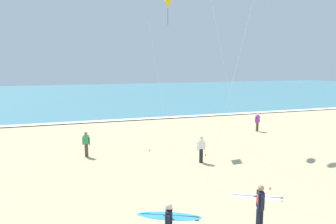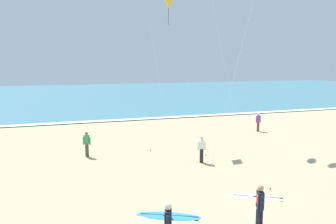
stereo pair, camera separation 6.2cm
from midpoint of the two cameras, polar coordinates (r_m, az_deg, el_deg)
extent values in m
cube|color=teal|center=(62.65, -13.57, 3.01)|extent=(160.00, 60.00, 0.08)
cube|color=white|center=(33.36, -9.30, -1.43)|extent=(160.00, 1.05, 0.01)
cylinder|color=black|center=(12.07, 15.64, -18.07)|extent=(0.13, 0.13, 0.88)
cylinder|color=black|center=(12.24, 16.20, -17.69)|extent=(0.13, 0.13, 0.88)
cube|color=black|center=(11.85, 16.07, -14.67)|extent=(0.31, 0.39, 0.60)
cube|color=red|center=(11.81, 15.57, -14.52)|extent=(0.08, 0.19, 0.32)
sphere|color=#A87A59|center=(11.69, 16.16, -12.77)|extent=(0.21, 0.21, 0.21)
cylinder|color=black|center=(11.66, 16.34, -15.28)|extent=(0.09, 0.09, 0.56)
cylinder|color=black|center=(12.02, 15.83, -13.76)|extent=(0.09, 0.09, 0.26)
cylinder|color=black|center=(12.13, 15.42, -14.18)|extent=(0.26, 0.16, 0.14)
ellipsoid|color=white|center=(12.20, 15.65, -14.27)|extent=(2.05, 1.22, 0.19)
cube|color=#333333|center=(12.18, 15.65, -14.11)|extent=(1.63, 0.63, 0.11)
cube|color=#262628|center=(12.44, 19.47, -14.34)|extent=(0.12, 0.05, 0.14)
cube|color=black|center=(10.14, 0.21, -18.46)|extent=(0.31, 0.39, 0.60)
cube|color=yellow|center=(10.12, -0.41, -18.24)|extent=(0.08, 0.19, 0.32)
sphere|color=beige|center=(9.95, 0.21, -16.31)|extent=(0.21, 0.21, 0.21)
cylinder|color=black|center=(10.29, 0.28, -17.34)|extent=(0.09, 0.09, 0.26)
cylinder|color=black|center=(10.44, -0.04, -17.75)|extent=(0.26, 0.17, 0.14)
ellipsoid|color=#3399D8|center=(10.49, 0.32, -17.86)|extent=(2.09, 1.26, 0.15)
cube|color=#333333|center=(10.47, 0.32, -17.68)|extent=(1.67, 0.68, 0.07)
cube|color=#262628|center=(10.51, 5.22, -18.25)|extent=(0.12, 0.06, 0.14)
cylinder|color=black|center=(23.42, 0.16, 16.47)|extent=(0.02, 0.02, 1.15)
cylinder|color=silver|center=(22.16, -1.42, 4.61)|extent=(1.87, 1.72, 8.35)
cylinder|color=brown|center=(21.79, -3.07, -6.74)|extent=(0.06, 0.06, 0.10)
cylinder|color=silver|center=(21.70, 10.25, 6.95)|extent=(3.57, 1.90, 10.28)
cylinder|color=brown|center=(20.84, 6.77, -7.50)|extent=(0.06, 0.06, 0.10)
cylinder|color=silver|center=(14.89, 13.12, 11.80)|extent=(2.66, 1.32, 13.18)
cylinder|color=brown|center=(16.11, 17.67, -12.73)|extent=(0.06, 0.06, 0.10)
cylinder|color=#4C3D2D|center=(28.94, 15.64, -2.48)|extent=(0.22, 0.22, 0.84)
cube|color=purple|center=(28.82, 15.69, -1.13)|extent=(0.33, 0.20, 0.54)
sphere|color=beige|center=(28.76, 15.72, -0.39)|extent=(0.20, 0.20, 0.20)
cylinder|color=purple|center=(28.97, 16.01, -1.30)|extent=(0.08, 0.08, 0.50)
cylinder|color=purple|center=(28.71, 15.35, -1.36)|extent=(0.08, 0.08, 0.50)
cylinder|color=black|center=(19.29, 6.02, -7.66)|extent=(0.22, 0.22, 0.84)
cube|color=white|center=(19.11, 6.05, -5.68)|extent=(0.35, 0.25, 0.54)
sphere|color=beige|center=(19.03, 6.07, -4.57)|extent=(0.20, 0.20, 0.20)
cylinder|color=white|center=(19.18, 6.66, -5.95)|extent=(0.08, 0.08, 0.50)
cylinder|color=white|center=(19.10, 5.42, -5.99)|extent=(0.08, 0.08, 0.50)
cylinder|color=#4C3D2D|center=(21.00, -14.00, -6.54)|extent=(0.22, 0.22, 0.84)
cube|color=#339351|center=(20.83, -14.06, -4.70)|extent=(0.37, 0.30, 0.54)
sphere|color=brown|center=(20.75, -14.10, -3.68)|extent=(0.20, 0.20, 0.20)
cylinder|color=#339351|center=(20.78, -13.51, -5.00)|extent=(0.08, 0.08, 0.50)
cylinder|color=#339351|center=(20.93, -14.59, -4.94)|extent=(0.08, 0.08, 0.50)
camera|label=1|loc=(0.03, -89.87, 0.02)|focal=34.60mm
camera|label=2|loc=(0.03, 90.13, -0.02)|focal=34.60mm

